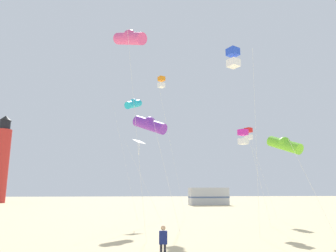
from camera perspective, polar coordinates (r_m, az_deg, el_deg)
kite_flyer_standing at (r=13.62m, az=-0.91°, el=-20.14°), size 0.35×0.52×1.16m
kite_box_magenta at (r=24.32m, az=13.73°, el=-1.98°), size 2.10×2.10×7.12m
kite_box_orange at (r=32.29m, az=-1.22°, el=8.07°), size 2.91×2.68×14.08m
kite_tube_rainbow at (r=18.77m, az=-7.11°, el=15.83°), size 2.21×2.35×11.95m
kite_box_scarlet at (r=31.67m, az=14.67°, el=-1.39°), size 2.71×2.40×8.59m
kite_tube_lime at (r=21.52m, az=20.72°, el=-3.19°), size 3.14×3.58×6.19m
kite_diamond_white at (r=27.53m, az=-5.33°, el=-3.38°), size 3.24×2.56×6.97m
kite_tube_violet at (r=19.66m, az=-3.41°, el=0.32°), size 3.11×3.02×7.38m
kite_tube_cyan at (r=30.17m, az=-6.42°, el=4.09°), size 2.85×3.24×11.43m
kite_box_blue at (r=18.86m, az=11.96°, el=12.21°), size 1.69×1.99×10.76m
lighthouse_distant at (r=67.63m, az=-28.47°, el=-5.71°), size 2.80×2.80×16.80m
rv_van_silver at (r=52.67m, az=7.51°, el=-12.77°), size 6.61×2.87×2.80m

